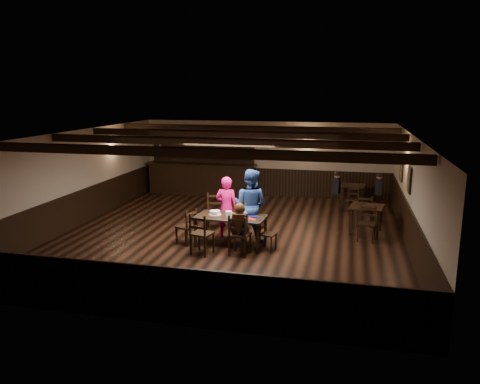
% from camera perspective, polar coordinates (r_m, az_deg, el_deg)
% --- Properties ---
extents(ground, '(10.00, 10.00, 0.00)m').
position_cam_1_polar(ground, '(12.59, -1.03, -5.23)').
color(ground, black).
rests_on(ground, ground).
extents(room_shell, '(9.02, 10.02, 2.71)m').
position_cam_1_polar(room_shell, '(12.22, -0.98, 2.65)').
color(room_shell, beige).
rests_on(room_shell, ground).
extents(dining_table, '(1.77, 0.98, 0.75)m').
position_cam_1_polar(dining_table, '(11.56, -1.15, -3.32)').
color(dining_table, black).
rests_on(dining_table, ground).
extents(chair_near_left, '(0.56, 0.55, 1.00)m').
position_cam_1_polar(chair_near_left, '(10.97, -4.91, -4.77)').
color(chair_near_left, black).
rests_on(chair_near_left, ground).
extents(chair_near_right, '(0.51, 0.49, 0.97)m').
position_cam_1_polar(chair_near_right, '(10.88, -0.18, -4.94)').
color(chair_near_right, black).
rests_on(chair_near_right, ground).
extents(chair_end_left, '(0.52, 0.53, 0.90)m').
position_cam_1_polar(chair_end_left, '(11.76, -6.30, -3.90)').
color(chair_end_left, black).
rests_on(chair_end_left, ground).
extents(chair_end_right, '(0.41, 0.43, 0.77)m').
position_cam_1_polar(chair_end_right, '(11.37, 3.14, -4.80)').
color(chair_end_right, black).
rests_on(chair_end_right, ground).
extents(chair_far_pushed, '(0.55, 0.53, 1.01)m').
position_cam_1_polar(chair_far_pushed, '(12.99, -3.08, -1.99)').
color(chair_far_pushed, black).
rests_on(chair_far_pushed, ground).
extents(woman_pink, '(0.61, 0.42, 1.63)m').
position_cam_1_polar(woman_pink, '(12.13, -1.64, -1.91)').
color(woman_pink, '#DE137B').
rests_on(woman_pink, ground).
extents(man_blue, '(1.03, 0.88, 1.86)m').
position_cam_1_polar(man_blue, '(11.91, 1.26, -1.60)').
color(man_blue, navy).
rests_on(man_blue, ground).
extents(seated_person, '(0.34, 0.50, 0.82)m').
position_cam_1_polar(seated_person, '(10.86, -0.04, -3.53)').
color(seated_person, black).
rests_on(seated_person, ground).
extents(cake, '(0.32, 0.32, 0.10)m').
position_cam_1_polar(cake, '(11.70, -3.07, -2.55)').
color(cake, white).
rests_on(cake, dining_table).
extents(plate_stack_a, '(0.16, 0.16, 0.15)m').
position_cam_1_polar(plate_stack_a, '(11.44, -1.38, -2.71)').
color(plate_stack_a, white).
rests_on(plate_stack_a, dining_table).
extents(plate_stack_b, '(0.18, 0.18, 0.21)m').
position_cam_1_polar(plate_stack_b, '(11.47, 0.04, -2.53)').
color(plate_stack_b, white).
rests_on(plate_stack_b, dining_table).
extents(tea_light, '(0.06, 0.06, 0.06)m').
position_cam_1_polar(tea_light, '(11.57, -0.61, -2.82)').
color(tea_light, '#A5A8AD').
rests_on(tea_light, dining_table).
extents(salt_shaker, '(0.03, 0.03, 0.08)m').
position_cam_1_polar(salt_shaker, '(11.32, 0.57, -3.07)').
color(salt_shaker, silver).
rests_on(salt_shaker, dining_table).
extents(pepper_shaker, '(0.04, 0.04, 0.10)m').
position_cam_1_polar(pepper_shaker, '(11.28, 0.96, -3.08)').
color(pepper_shaker, '#A5A8AD').
rests_on(pepper_shaker, dining_table).
extents(drink_glass, '(0.06, 0.06, 0.10)m').
position_cam_1_polar(drink_glass, '(11.56, 0.73, -2.71)').
color(drink_glass, silver).
rests_on(drink_glass, dining_table).
extents(menu_red, '(0.34, 0.24, 0.00)m').
position_cam_1_polar(menu_red, '(11.35, 1.17, -3.23)').
color(menu_red, maroon).
rests_on(menu_red, dining_table).
extents(menu_blue, '(0.39, 0.33, 0.00)m').
position_cam_1_polar(menu_blue, '(11.52, 1.55, -3.00)').
color(menu_blue, '#0D1042').
rests_on(menu_blue, dining_table).
extents(bar_counter, '(4.09, 0.70, 2.20)m').
position_cam_1_polar(bar_counter, '(17.46, -4.69, 2.14)').
color(bar_counter, black).
rests_on(bar_counter, ground).
extents(back_table_a, '(0.99, 0.99, 0.75)m').
position_cam_1_polar(back_table_a, '(13.02, 15.16, -2.08)').
color(back_table_a, black).
rests_on(back_table_a, ground).
extents(back_table_b, '(0.81, 0.81, 0.75)m').
position_cam_1_polar(back_table_b, '(15.82, 13.62, 0.47)').
color(back_table_b, black).
rests_on(back_table_b, ground).
extents(bg_patron_left, '(0.28, 0.38, 0.72)m').
position_cam_1_polar(bg_patron_left, '(15.69, 11.70, 1.14)').
color(bg_patron_left, black).
rests_on(bg_patron_left, ground).
extents(bg_patron_right, '(0.24, 0.36, 0.72)m').
position_cam_1_polar(bg_patron_right, '(15.85, 16.58, 0.98)').
color(bg_patron_right, black).
rests_on(bg_patron_right, ground).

